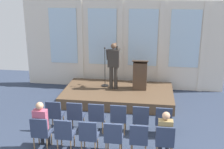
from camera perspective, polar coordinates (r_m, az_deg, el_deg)
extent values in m
cube|color=silver|center=(12.04, 2.08, 5.75)|extent=(8.30, 0.10, 3.65)
cube|color=silver|center=(12.42, -9.53, 7.47)|extent=(1.17, 0.04, 2.30)
cube|color=silver|center=(12.29, -6.16, 5.90)|extent=(0.20, 0.08, 3.65)
cube|color=silver|center=(12.03, -1.90, 7.38)|extent=(1.17, 0.04, 2.30)
cube|color=silver|center=(12.00, 1.60, 5.72)|extent=(0.20, 0.08, 3.65)
cube|color=silver|center=(11.86, 6.09, 7.15)|extent=(1.17, 0.04, 2.30)
cube|color=silver|center=(11.93, 9.58, 5.41)|extent=(0.20, 0.08, 3.65)
cube|color=silver|center=(11.93, 14.14, 6.78)|extent=(1.17, 0.04, 2.30)
cube|color=silver|center=(12.10, 17.48, 5.01)|extent=(0.20, 0.08, 3.65)
cube|color=brown|center=(11.08, 1.19, -4.05)|extent=(4.11, 2.37, 0.40)
cylinder|color=#332D28|center=(11.04, -0.17, -0.62)|extent=(0.14, 0.14, 0.87)
cylinder|color=#332D28|center=(11.02, 0.76, -0.66)|extent=(0.14, 0.14, 0.87)
cube|color=#332D28|center=(10.82, 0.30, 3.20)|extent=(0.42, 0.22, 0.65)
cube|color=maroon|center=(10.91, 0.38, 3.74)|extent=(0.06, 0.01, 0.39)
sphere|color=brown|center=(10.72, 0.31, 5.60)|extent=(0.21, 0.21, 0.21)
cylinder|color=#332D28|center=(10.90, -0.89, 3.89)|extent=(0.09, 0.28, 0.45)
cylinder|color=#332D28|center=(10.85, 1.18, 5.07)|extent=(0.15, 0.36, 0.15)
cylinder|color=#332D28|center=(10.98, 1.00, 5.39)|extent=(0.11, 0.34, 0.15)
sphere|color=brown|center=(11.23, 0.65, 6.01)|extent=(0.10, 0.10, 0.10)
cylinder|color=black|center=(11.44, -1.37, -2.19)|extent=(0.28, 0.28, 0.03)
cylinder|color=black|center=(11.22, -1.40, 1.37)|extent=(0.02, 0.02, 1.45)
sphere|color=#262626|center=(11.03, -1.43, 5.20)|extent=(0.07, 0.07, 0.07)
cube|color=#4C3828|center=(11.04, 5.51, -0.22)|extent=(0.52, 0.40, 1.05)
cube|color=#4C3828|center=(10.90, 5.60, 2.64)|extent=(0.60, 0.48, 0.14)
cylinder|color=olive|center=(9.29, -9.48, -8.76)|extent=(0.04, 0.04, 0.40)
cylinder|color=olive|center=(9.40, -11.61, -8.56)|extent=(0.04, 0.04, 0.40)
cylinder|color=olive|center=(9.00, -10.13, -9.69)|extent=(0.04, 0.04, 0.40)
cylinder|color=olive|center=(9.11, -12.31, -9.48)|extent=(0.04, 0.04, 0.40)
cube|color=#2D3851|center=(9.09, -10.97, -7.76)|extent=(0.46, 0.44, 0.08)
cube|color=#2D3851|center=(8.82, -11.46, -6.69)|extent=(0.46, 0.06, 0.46)
cylinder|color=olive|center=(9.12, -5.56, -9.08)|extent=(0.04, 0.04, 0.40)
cylinder|color=olive|center=(9.21, -7.76, -8.90)|extent=(0.04, 0.04, 0.40)
cylinder|color=olive|center=(8.83, -6.07, -10.05)|extent=(0.04, 0.04, 0.40)
cylinder|color=olive|center=(8.92, -8.35, -9.86)|extent=(0.04, 0.04, 0.40)
cube|color=#2D3851|center=(8.91, -6.99, -8.09)|extent=(0.46, 0.44, 0.08)
cube|color=#2D3851|center=(8.63, -7.38, -7.01)|extent=(0.46, 0.06, 0.46)
cylinder|color=olive|center=(9.01, -1.50, -9.38)|extent=(0.04, 0.04, 0.40)
cylinder|color=olive|center=(9.07, -3.77, -9.22)|extent=(0.04, 0.04, 0.40)
cylinder|color=olive|center=(8.71, -1.87, -10.37)|extent=(0.04, 0.04, 0.40)
cylinder|color=olive|center=(8.77, -4.22, -10.20)|extent=(0.04, 0.04, 0.40)
cube|color=#2D3851|center=(8.78, -2.86, -8.39)|extent=(0.46, 0.44, 0.08)
cube|color=#2D3851|center=(8.49, -3.13, -7.30)|extent=(0.46, 0.06, 0.46)
cylinder|color=olive|center=(8.93, 2.66, -9.63)|extent=(0.04, 0.04, 0.40)
cylinder|color=olive|center=(8.97, 0.33, -9.49)|extent=(0.04, 0.04, 0.40)
cylinder|color=olive|center=(8.63, 2.44, -10.65)|extent=(0.04, 0.04, 0.40)
cylinder|color=olive|center=(8.67, 0.03, -10.50)|extent=(0.04, 0.04, 0.40)
cube|color=#2D3851|center=(8.69, 1.38, -8.66)|extent=(0.46, 0.44, 0.08)
cube|color=#2D3851|center=(8.40, 1.24, -7.57)|extent=(0.46, 0.06, 0.46)
cylinder|color=olive|center=(8.91, 6.86, -9.83)|extent=(0.04, 0.04, 0.40)
cylinder|color=olive|center=(8.92, 4.51, -9.72)|extent=(0.04, 0.04, 0.40)
cylinder|color=olive|center=(8.60, 6.80, -10.86)|extent=(0.04, 0.04, 0.40)
cylinder|color=olive|center=(8.61, 4.37, -10.75)|extent=(0.04, 0.04, 0.40)
cube|color=#2D3851|center=(8.65, 5.68, -8.88)|extent=(0.46, 0.44, 0.08)
cube|color=#2D3851|center=(8.36, 5.68, -7.79)|extent=(0.46, 0.06, 0.46)
cylinder|color=olive|center=(8.93, 11.07, -9.98)|extent=(0.04, 0.04, 0.40)
cylinder|color=olive|center=(8.91, 8.73, -9.91)|extent=(0.04, 0.04, 0.40)
cylinder|color=olive|center=(8.63, 11.18, -11.02)|extent=(0.04, 0.04, 0.40)
cylinder|color=olive|center=(8.61, 8.74, -10.94)|extent=(0.04, 0.04, 0.40)
cube|color=#2D3851|center=(8.66, 10.01, -9.05)|extent=(0.46, 0.44, 0.08)
cube|color=#2D3851|center=(8.37, 10.15, -7.97)|extent=(0.46, 0.06, 0.46)
cylinder|color=olive|center=(8.34, -11.82, -12.12)|extent=(0.04, 0.04, 0.40)
cylinder|color=olive|center=(8.46, -14.17, -11.84)|extent=(0.04, 0.04, 0.40)
cylinder|color=olive|center=(8.06, -12.63, -13.28)|extent=(0.04, 0.04, 0.40)
cylinder|color=olive|center=(8.19, -15.06, -12.97)|extent=(0.04, 0.04, 0.40)
cube|color=#2D3851|center=(8.14, -13.54, -11.08)|extent=(0.46, 0.44, 0.08)
cube|color=#2D3851|center=(7.87, -14.18, -9.99)|extent=(0.46, 0.06, 0.46)
cylinder|color=#2D2D33|center=(8.43, -13.57, -11.76)|extent=(0.10, 0.10, 0.44)
cylinder|color=#2D2D33|center=(8.37, -12.40, -11.90)|extent=(0.10, 0.10, 0.44)
cube|color=#2D2D33|center=(8.17, -13.42, -10.51)|extent=(0.34, 0.36, 0.12)
cube|color=#B24C66|center=(7.92, -13.88, -8.66)|extent=(0.36, 0.20, 0.57)
sphere|color=tan|center=(7.78, -14.04, -5.98)|extent=(0.20, 0.20, 0.20)
cylinder|color=olive|center=(8.16, -7.43, -12.59)|extent=(0.04, 0.04, 0.40)
cylinder|color=olive|center=(8.25, -9.90, -12.34)|extent=(0.04, 0.04, 0.40)
cylinder|color=olive|center=(7.88, -8.09, -13.80)|extent=(0.04, 0.04, 0.40)
cylinder|color=olive|center=(7.97, -10.65, -13.52)|extent=(0.04, 0.04, 0.40)
cube|color=#2D3851|center=(7.94, -9.10, -11.56)|extent=(0.46, 0.44, 0.08)
cube|color=#2D3851|center=(7.66, -9.61, -10.46)|extent=(0.46, 0.06, 0.46)
cylinder|color=olive|center=(8.02, -2.85, -13.00)|extent=(0.04, 0.04, 0.40)
cylinder|color=olive|center=(8.09, -5.42, -12.78)|extent=(0.04, 0.04, 0.40)
cylinder|color=olive|center=(7.74, -3.33, -14.26)|extent=(0.04, 0.04, 0.40)
cylinder|color=olive|center=(7.81, -6.01, -14.01)|extent=(0.04, 0.04, 0.40)
cube|color=#2D3851|center=(7.79, -4.45, -11.99)|extent=(0.46, 0.44, 0.08)
cube|color=#2D3851|center=(7.50, -4.81, -10.89)|extent=(0.46, 0.06, 0.46)
cylinder|color=olive|center=(7.94, 1.86, -13.33)|extent=(0.04, 0.04, 0.40)
cylinder|color=olive|center=(7.98, -0.78, -13.16)|extent=(0.04, 0.04, 0.40)
cylinder|color=olive|center=(7.69, -1.17, -14.43)|extent=(0.04, 0.04, 0.40)
cube|color=#2D3851|center=(7.69, 0.38, -12.35)|extent=(0.46, 0.44, 0.08)
cube|color=#2D3851|center=(7.40, 0.18, -11.26)|extent=(0.46, 0.06, 0.46)
cylinder|color=olive|center=(7.91, 6.65, -13.58)|extent=(0.04, 0.04, 0.40)
cylinder|color=olive|center=(7.92, 3.98, -13.45)|extent=(0.04, 0.04, 0.40)
cube|color=#2D3851|center=(7.65, 5.30, -12.63)|extent=(0.46, 0.44, 0.08)
cube|color=#2D3851|center=(7.35, 5.28, -11.55)|extent=(0.46, 0.06, 0.46)
cylinder|color=olive|center=(7.93, 11.46, -13.74)|extent=(0.04, 0.04, 0.40)
cylinder|color=olive|center=(7.92, 8.79, -13.67)|extent=(0.04, 0.04, 0.40)
cube|color=#2D3851|center=(7.65, 10.26, -12.82)|extent=(0.46, 0.44, 0.08)
cube|color=#2D3851|center=(7.36, 10.42, -11.75)|extent=(0.46, 0.06, 0.46)
cylinder|color=#2D2D33|center=(7.92, 9.46, -13.53)|extent=(0.10, 0.10, 0.44)
cylinder|color=#2D2D33|center=(7.93, 10.80, -13.57)|extent=(0.10, 0.10, 0.44)
cube|color=#2D2D33|center=(7.68, 10.27, -12.21)|extent=(0.34, 0.36, 0.12)
cube|color=#997F4C|center=(7.43, 10.43, -10.55)|extent=(0.36, 0.20, 0.50)
sphere|color=tan|center=(7.29, 10.58, -7.97)|extent=(0.20, 0.20, 0.20)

